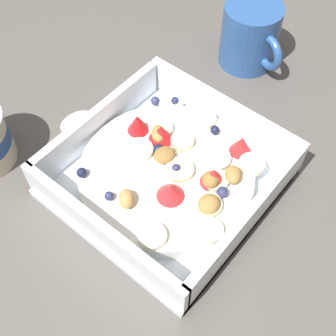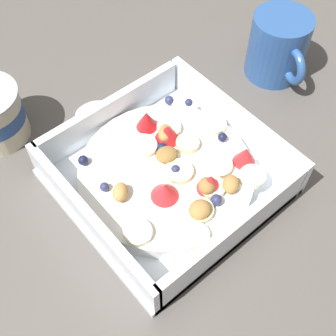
% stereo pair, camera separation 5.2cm
% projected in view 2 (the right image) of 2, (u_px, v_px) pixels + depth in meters
% --- Properties ---
extents(ground_plane, '(2.40, 2.40, 0.00)m').
position_uv_depth(ground_plane, '(157.00, 175.00, 0.55)').
color(ground_plane, '#56514C').
extents(fruit_bowl, '(0.23, 0.23, 0.06)m').
position_uv_depth(fruit_bowl, '(170.00, 173.00, 0.52)').
color(fruit_bowl, white).
rests_on(fruit_bowl, ground).
extents(spoon, '(0.04, 0.17, 0.01)m').
position_uv_depth(spoon, '(110.00, 100.00, 0.61)').
color(spoon, silver).
rests_on(spoon, ground).
extents(coffee_mug, '(0.11, 0.08, 0.09)m').
position_uv_depth(coffee_mug, '(278.00, 47.00, 0.61)').
color(coffee_mug, '#2D5699').
rests_on(coffee_mug, ground).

